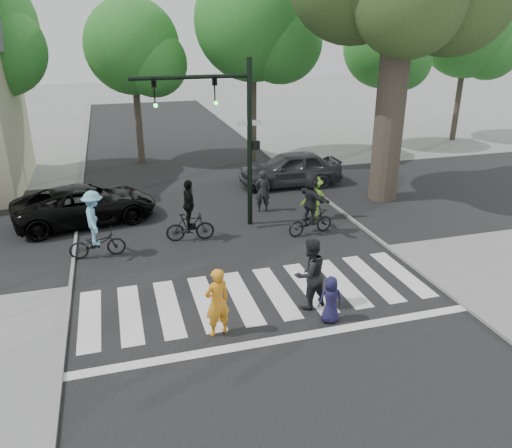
% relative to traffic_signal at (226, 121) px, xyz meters
% --- Properties ---
extents(ground, '(120.00, 120.00, 0.00)m').
position_rel_traffic_signal_xyz_m(ground, '(-0.35, -6.20, -3.90)').
color(ground, gray).
rests_on(ground, ground).
extents(road_stem, '(10.00, 70.00, 0.01)m').
position_rel_traffic_signal_xyz_m(road_stem, '(-0.35, -1.20, -3.90)').
color(road_stem, black).
rests_on(road_stem, ground).
extents(road_cross, '(70.00, 10.00, 0.01)m').
position_rel_traffic_signal_xyz_m(road_cross, '(-0.35, 1.80, -3.89)').
color(road_cross, black).
rests_on(road_cross, ground).
extents(curb_left, '(0.10, 70.00, 0.10)m').
position_rel_traffic_signal_xyz_m(curb_left, '(-5.40, -1.20, -3.85)').
color(curb_left, gray).
rests_on(curb_left, ground).
extents(curb_right, '(0.10, 70.00, 0.10)m').
position_rel_traffic_signal_xyz_m(curb_right, '(4.70, -1.20, -3.85)').
color(curb_right, gray).
rests_on(curb_right, ground).
extents(crosswalk, '(10.00, 3.85, 0.01)m').
position_rel_traffic_signal_xyz_m(crosswalk, '(-0.35, -5.54, -3.89)').
color(crosswalk, silver).
rests_on(crosswalk, ground).
extents(traffic_signal, '(4.45, 0.29, 6.00)m').
position_rel_traffic_signal_xyz_m(traffic_signal, '(0.00, 0.00, 0.00)').
color(traffic_signal, black).
rests_on(traffic_signal, ground).
extents(bg_tree_2, '(5.04, 4.80, 8.40)m').
position_rel_traffic_signal_xyz_m(bg_tree_2, '(-2.11, 10.42, 1.88)').
color(bg_tree_2, brown).
rests_on(bg_tree_2, ground).
extents(bg_tree_3, '(6.30, 6.00, 10.20)m').
position_rel_traffic_signal_xyz_m(bg_tree_3, '(3.95, 9.07, 3.04)').
color(bg_tree_3, brown).
rests_on(bg_tree_3, ground).
extents(bg_tree_4, '(4.83, 4.60, 8.15)m').
position_rel_traffic_signal_xyz_m(bg_tree_4, '(11.88, 9.93, 1.73)').
color(bg_tree_4, brown).
rests_on(bg_tree_4, ground).
extents(bg_tree_5, '(5.67, 5.40, 9.30)m').
position_rel_traffic_signal_xyz_m(bg_tree_5, '(17.92, 10.50, 2.46)').
color(bg_tree_5, brown).
rests_on(bg_tree_5, ground).
extents(pedestrian_woman, '(0.73, 0.58, 1.76)m').
position_rel_traffic_signal_xyz_m(pedestrian_woman, '(-1.84, -6.73, -3.02)').
color(pedestrian_woman, orange).
rests_on(pedestrian_woman, ground).
extents(pedestrian_child, '(0.65, 0.46, 1.24)m').
position_rel_traffic_signal_xyz_m(pedestrian_child, '(0.98, -6.97, -3.28)').
color(pedestrian_child, '#1D1940').
rests_on(pedestrian_child, ground).
extents(pedestrian_adult, '(1.11, 0.97, 1.94)m').
position_rel_traffic_signal_xyz_m(pedestrian_adult, '(0.74, -6.16, -2.93)').
color(pedestrian_adult, black).
rests_on(pedestrian_adult, ground).
extents(cyclist_left, '(1.77, 1.15, 2.22)m').
position_rel_traffic_signal_xyz_m(cyclist_left, '(-4.63, -1.38, -2.94)').
color(cyclist_left, black).
rests_on(cyclist_left, ground).
extents(cyclist_mid, '(1.70, 1.05, 2.18)m').
position_rel_traffic_signal_xyz_m(cyclist_mid, '(-1.55, -0.89, -3.01)').
color(cyclist_mid, black).
rests_on(cyclist_mid, ground).
extents(cyclist_right, '(1.85, 1.72, 2.24)m').
position_rel_traffic_signal_xyz_m(cyclist_right, '(2.65, -1.52, -2.90)').
color(cyclist_right, black).
rests_on(cyclist_right, ground).
extents(car_suv, '(5.55, 3.35, 1.44)m').
position_rel_traffic_signal_xyz_m(car_suv, '(-5.04, 1.91, -3.18)').
color(car_suv, black).
rests_on(car_suv, ground).
extents(car_grey, '(4.80, 2.04, 1.62)m').
position_rel_traffic_signal_xyz_m(car_grey, '(3.95, 4.20, -3.09)').
color(car_grey, '#333439').
rests_on(car_grey, ground).
extents(bystander_hivis, '(1.10, 0.64, 1.69)m').
position_rel_traffic_signal_xyz_m(bystander_hivis, '(3.37, -0.15, -3.06)').
color(bystander_hivis, '#87D436').
rests_on(bystander_hivis, ground).
extents(bystander_dark, '(0.66, 0.47, 1.70)m').
position_rel_traffic_signal_xyz_m(bystander_dark, '(1.70, 1.22, -3.05)').
color(bystander_dark, black).
rests_on(bystander_dark, ground).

